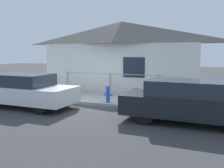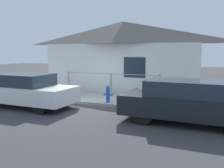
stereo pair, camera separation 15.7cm
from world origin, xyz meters
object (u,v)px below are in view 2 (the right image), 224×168
car_left (26,90)px  potted_plant_near_hydrant (137,92)px  potted_plant_by_fence (76,89)px  fire_hydrant (108,94)px  potted_plant_corner (195,96)px  car_right (189,102)px

car_left → potted_plant_near_hydrant: size_ratio=9.09×
car_left → potted_plant_by_fence: 2.68m
fire_hydrant → potted_plant_near_hydrant: fire_hydrant is taller
potted_plant_near_hydrant → potted_plant_corner: (2.61, -0.41, 0.04)m
car_left → car_right: car_right is taller
car_left → potted_plant_corner: car_left is taller
car_left → car_right: size_ratio=0.92×
potted_plant_by_fence → fire_hydrant: bearing=-26.2°
potted_plant_corner → fire_hydrant: bearing=-159.8°
potted_plant_corner → potted_plant_by_fence: bearing=-178.0°
car_left → potted_plant_corner: 6.87m
car_right → potted_plant_by_fence: (-5.50, 2.54, -0.29)m
car_right → potted_plant_near_hydrant: car_right is taller
potted_plant_near_hydrant → potted_plant_corner: 2.64m
potted_plant_near_hydrant → potted_plant_corner: bearing=-8.9°
potted_plant_by_fence → potted_plant_corner: potted_plant_corner is taller
fire_hydrant → potted_plant_by_fence: (-2.13, 1.05, -0.10)m
fire_hydrant → potted_plant_near_hydrant: bearing=65.3°
car_right → potted_plant_near_hydrant: 4.10m
potted_plant_near_hydrant → potted_plant_by_fence: 2.95m
car_right → fire_hydrant: (-3.37, 1.49, -0.19)m
car_left → potted_plant_corner: size_ratio=7.87×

